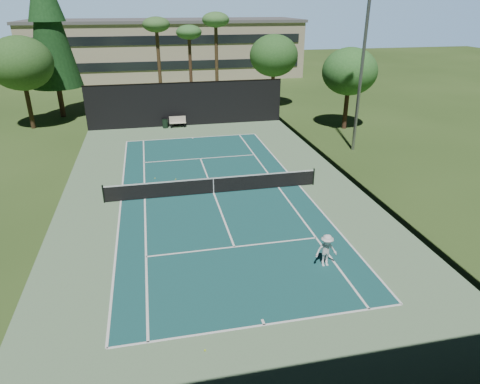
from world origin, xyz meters
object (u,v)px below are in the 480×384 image
(tennis_ball_b, at_px, (155,178))
(park_bench, at_px, (178,122))
(tennis_ball_a, at_px, (205,350))
(tennis_ball_c, at_px, (235,180))
(tennis_net, at_px, (213,185))
(trash_bin, at_px, (165,123))
(player, at_px, (326,250))
(tennis_ball_d, at_px, (176,179))

(tennis_ball_b, xyz_separation_m, park_bench, (2.48, 12.38, 0.51))
(tennis_ball_a, xyz_separation_m, tennis_ball_c, (3.92, 14.47, -0.00))
(tennis_net, xyz_separation_m, tennis_ball_a, (-2.26, -12.68, -0.52))
(tennis_ball_a, xyz_separation_m, tennis_ball_b, (-1.17, 15.80, -0.00))
(tennis_ball_c, bearing_deg, tennis_ball_b, 165.35)
(tennis_net, xyz_separation_m, tennis_ball_b, (-3.43, 3.12, -0.52))
(tennis_ball_a, distance_m, trash_bin, 28.23)
(tennis_ball_a, height_order, park_bench, park_bench)
(tennis_net, bearing_deg, tennis_ball_c, 47.15)
(player, height_order, tennis_ball_a, player)
(tennis_ball_a, relative_size, tennis_ball_b, 1.09)
(tennis_ball_c, distance_m, park_bench, 13.97)
(tennis_ball_a, bearing_deg, tennis_ball_b, 94.22)
(tennis_ball_c, relative_size, tennis_ball_d, 0.91)
(tennis_ball_b, relative_size, tennis_ball_c, 1.03)
(player, relative_size, trash_bin, 1.62)
(tennis_net, relative_size, tennis_ball_c, 187.53)
(tennis_ball_a, distance_m, park_bench, 28.22)
(tennis_net, distance_m, tennis_ball_c, 2.50)
(trash_bin, bearing_deg, tennis_ball_b, -96.13)
(tennis_ball_b, distance_m, tennis_ball_d, 1.39)
(tennis_ball_c, xyz_separation_m, park_bench, (-2.61, 13.71, 0.51))
(park_bench, bearing_deg, tennis_ball_b, -101.32)
(tennis_ball_a, relative_size, trash_bin, 0.08)
(tennis_ball_d, bearing_deg, player, -63.31)
(tennis_ball_b, relative_size, trash_bin, 0.07)
(player, xyz_separation_m, tennis_ball_c, (-1.97, 10.51, -0.73))
(tennis_ball_c, bearing_deg, tennis_net, -132.85)
(tennis_ball_b, relative_size, tennis_ball_d, 0.93)
(park_bench, bearing_deg, tennis_net, -86.51)
(trash_bin, bearing_deg, player, -76.75)
(player, xyz_separation_m, tennis_ball_d, (-5.73, 11.40, -0.73))
(tennis_ball_d, bearing_deg, tennis_ball_c, -13.26)
(tennis_ball_d, distance_m, trash_bin, 12.88)
(tennis_ball_b, bearing_deg, tennis_net, -42.33)
(player, distance_m, tennis_ball_c, 10.72)
(tennis_ball_d, distance_m, park_bench, 12.89)
(tennis_ball_a, relative_size, tennis_ball_c, 1.12)
(tennis_net, relative_size, park_bench, 8.60)
(player, xyz_separation_m, trash_bin, (-5.72, 24.27, -0.29))
(tennis_net, height_order, player, player)
(tennis_ball_b, relative_size, park_bench, 0.05)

